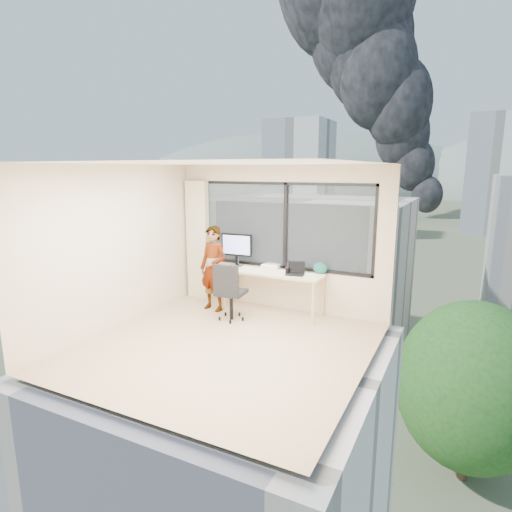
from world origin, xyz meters
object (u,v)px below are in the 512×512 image
Objects in this scene: desk at (273,292)px; game_console at (271,266)px; person at (213,268)px; handbag at (320,268)px; laptop at (295,269)px; chair at (231,291)px; monitor at (237,249)px.

game_console reaches higher than desk.
person is (-1.01, -0.35, 0.39)m from desk.
handbag is (0.80, 0.22, 0.47)m from desk.
person is 4.71× the size of laptop.
chair is 3.95× the size of handbag.
desk is 6.18× the size of game_console.
person is at bearing -160.94° from desk.
chair is 3.11× the size of laptop.
person reaches higher than chair.
person is 0.60m from monitor.
chair is 0.98m from game_console.
game_console is at bearing 63.15° from chair.
desk is at bearing 26.92° from person.
monitor is (-0.33, 0.80, 0.55)m from chair.
chair is 0.68m from person.
desk is 2.94× the size of monitor.
chair is 1.67× the size of monitor.
laptop is at bearing -6.53° from desk.
game_console is at bearing 40.64° from person.
monitor reaches higher than desk.
handbag is at bearing 2.70° from game_console.
game_console is (-0.13, 0.22, 0.41)m from desk.
monitor is 1.27m from laptop.
game_console is 0.64m from laptop.
handbag is at bearing 28.82° from chair.
monitor is at bearing 106.60° from chair.
person is 5.29× the size of game_console.
handbag is at bearing 25.31° from person.
laptop reaches higher than desk.
game_console is 1.13× the size of handbag.
laptop is 1.27× the size of handbag.
person is 1.49m from laptop.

